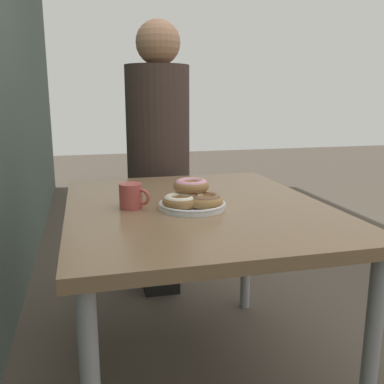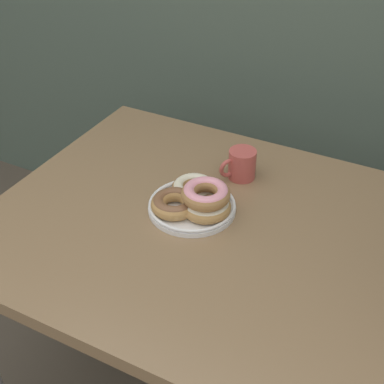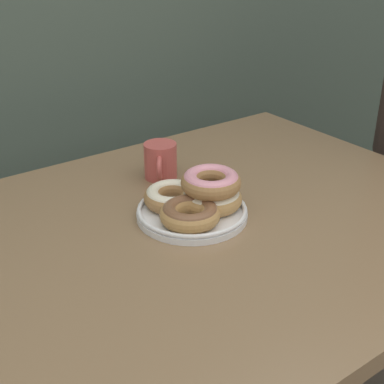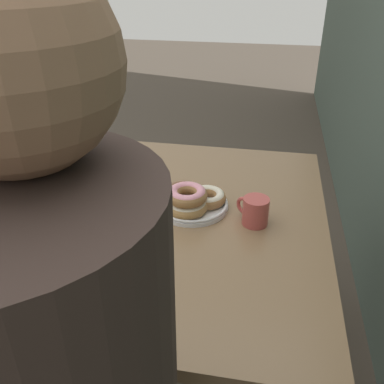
% 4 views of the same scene
% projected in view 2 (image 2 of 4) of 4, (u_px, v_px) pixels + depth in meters
% --- Properties ---
extents(dining_table, '(1.14, 0.94, 0.73)m').
position_uv_depth(dining_table, '(205.00, 242.00, 1.46)').
color(dining_table, '#846647').
rests_on(dining_table, ground_plane).
extents(donut_plate, '(0.26, 0.25, 0.10)m').
position_uv_depth(donut_plate, '(195.00, 200.00, 1.44)').
color(donut_plate, white).
rests_on(donut_plate, dining_table).
extents(coffee_mug, '(0.09, 0.11, 0.09)m').
position_uv_depth(coffee_mug, '(241.00, 164.00, 1.57)').
color(coffee_mug, '#B74C47').
rests_on(coffee_mug, dining_table).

